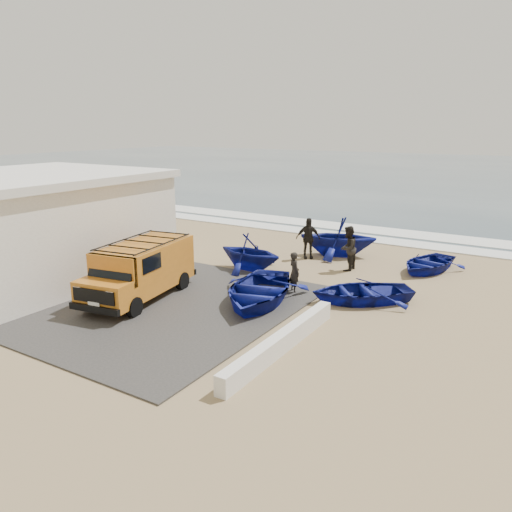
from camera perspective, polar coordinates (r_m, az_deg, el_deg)
The scene contains 16 objects.
ground at distance 19.29m, azimuth -5.81°, elevation -4.07°, with size 160.00×160.00×0.00m, color #9B825A.
slab at distance 19.16m, azimuth -14.25°, elevation -4.53°, with size 12.00×10.00×0.05m, color #3F3C3A.
ocean at distance 71.58m, azimuth 22.87°, elevation 8.69°, with size 180.00×88.00×0.01m, color #385166.
surf_line at distance 29.36m, azimuth 8.55°, elevation 2.48°, with size 180.00×1.60×0.06m, color white.
surf_wash at distance 31.63m, azimuth 10.36°, elevation 3.27°, with size 180.00×2.20×0.04m, color white.
building at distance 22.82m, azimuth -24.31°, elevation 3.25°, with size 8.40×9.40×4.30m.
parapet at distance 14.29m, azimuth 2.96°, elevation -9.78°, with size 0.35×6.00×0.55m, color silver.
van at distance 18.67m, azimuth -13.04°, elevation -1.39°, with size 2.68×5.16×2.11m.
boat_near_left at distance 17.90m, azimuth 0.25°, elevation -3.94°, with size 3.22×4.51×0.93m, color navy.
boat_near_right at distance 18.44m, azimuth 11.95°, elevation -3.99°, with size 2.61×3.65×0.76m, color navy.
boat_mid_left at distance 21.87m, azimuth -0.73°, elevation 0.49°, with size 2.65×3.07×1.62m, color navy.
boat_mid_right at distance 23.00m, azimuth 19.00°, elevation -0.78°, with size 2.45×3.43×0.71m, color navy.
boat_far_left at distance 24.52m, azimuth 9.37°, elevation 2.21°, with size 3.13×3.62×1.91m, color navy.
fisherman_front at distance 18.95m, azimuth 4.41°, elevation -1.88°, with size 0.58×0.38×1.58m, color black.
fisherman_middle at distance 22.09m, azimuth 10.45°, elevation 0.86°, with size 0.96×0.75×1.97m, color black.
fisherman_back at distance 23.82m, azimuth 5.96°, elevation 2.03°, with size 1.15×0.48×1.96m, color black.
Camera 1 is at (11.20, -14.42, 6.22)m, focal length 35.00 mm.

